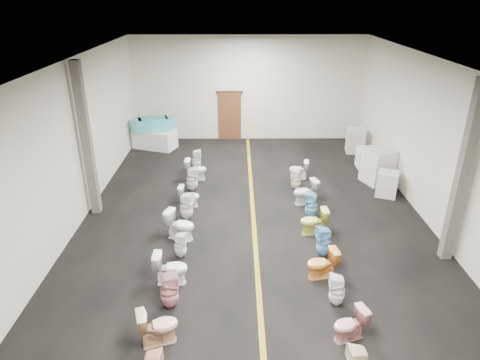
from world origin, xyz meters
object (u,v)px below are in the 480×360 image
(toilet_left_10, at_px, (196,169))
(toilet_left_8, at_px, (189,196))
(bathtub, at_px, (153,124))
(toilet_right_11, at_px, (299,169))
(toilet_right_10, at_px, (296,179))
(appliance_crate_c, at_px, (366,158))
(toilet_left_9, at_px, (192,179))
(toilet_right_8, at_px, (312,205))
(toilet_left_2, at_px, (158,326))
(toilet_left_4, at_px, (171,268))
(toilet_right_7, at_px, (314,221))
(display_table, at_px, (155,139))
(toilet_right_5, at_px, (322,264))
(toilet_right_9, at_px, (305,192))
(toilet_right_3, at_px, (350,325))
(toilet_right_6, at_px, (324,242))
(appliance_crate_d, at_px, (355,141))
(appliance_crate_a, at_px, (387,184))
(toilet_left_3, at_px, (169,290))
(toilet_left_5, at_px, (180,245))
(toilet_right_4, at_px, (337,290))
(appliance_crate_b, at_px, (378,166))
(toilet_left_6, at_px, (180,225))
(toilet_left_11, at_px, (196,159))
(toilet_left_7, at_px, (186,206))

(toilet_left_10, bearing_deg, toilet_left_8, -177.44)
(bathtub, relative_size, toilet_right_11, 2.62)
(bathtub, xyz_separation_m, toilet_right_10, (5.49, -4.22, -0.71))
(appliance_crate_c, distance_m, toilet_left_9, 6.70)
(toilet_left_9, bearing_deg, toilet_left_10, -4.14)
(toilet_right_8, bearing_deg, toilet_left_2, -20.94)
(toilet_left_4, xyz_separation_m, toilet_right_7, (3.61, 2.14, -0.01))
(display_table, height_order, toilet_right_5, display_table)
(toilet_right_9, bearing_deg, toilet_left_9, -121.16)
(bathtub, relative_size, toilet_right_3, 2.65)
(toilet_right_5, bearing_deg, toilet_right_6, 156.33)
(toilet_right_9, relative_size, toilet_right_10, 1.09)
(toilet_left_2, bearing_deg, toilet_left_8, -17.79)
(toilet_right_9, bearing_deg, appliance_crate_d, 133.22)
(appliance_crate_a, xyz_separation_m, toilet_right_6, (-2.71, -3.49, 0.01))
(toilet_right_3, height_order, toilet_right_8, toilet_right_8)
(toilet_left_10, xyz_separation_m, toilet_right_7, (3.56, -3.74, -0.00))
(appliance_crate_d, bearing_deg, bathtub, 176.11)
(toilet_left_10, xyz_separation_m, toilet_right_3, (3.60, -7.65, -0.04))
(toilet_left_10, distance_m, toilet_right_6, 6.04)
(toilet_left_3, relative_size, toilet_right_5, 1.17)
(appliance_crate_d, bearing_deg, appliance_crate_a, -90.00)
(toilet_left_4, distance_m, toilet_left_5, 1.03)
(toilet_left_5, relative_size, toilet_right_4, 0.93)
(toilet_left_5, bearing_deg, toilet_right_4, -99.85)
(appliance_crate_b, relative_size, toilet_right_3, 1.77)
(display_table, height_order, toilet_left_10, display_table)
(appliance_crate_a, relative_size, toilet_left_6, 1.00)
(appliance_crate_c, bearing_deg, toilet_left_11, -179.01)
(toilet_left_2, height_order, toilet_right_9, toilet_right_9)
(toilet_left_5, relative_size, toilet_right_7, 0.92)
(appliance_crate_c, height_order, toilet_right_5, appliance_crate_c)
(toilet_right_6, relative_size, toilet_right_8, 1.02)
(bathtub, xyz_separation_m, toilet_left_4, (2.00, -9.25, -0.68))
(appliance_crate_c, height_order, toilet_left_6, toilet_left_6)
(appliance_crate_d, distance_m, toilet_left_3, 11.41)
(toilet_left_2, xyz_separation_m, toilet_right_9, (3.63, 5.82, 0.01))
(toilet_right_4, distance_m, toilet_right_10, 5.81)
(appliance_crate_c, xyz_separation_m, toilet_right_6, (-2.71, -5.91, 0.03))
(toilet_left_5, bearing_deg, toilet_left_10, 17.78)
(toilet_left_9, relative_size, toilet_right_11, 1.23)
(appliance_crate_c, height_order, toilet_right_9, toilet_right_9)
(appliance_crate_a, xyz_separation_m, toilet_right_7, (-2.78, -2.41, -0.03))
(toilet_left_6, relative_size, toilet_left_11, 1.07)
(toilet_right_4, bearing_deg, toilet_right_3, 6.94)
(bathtub, distance_m, appliance_crate_c, 8.71)
(toilet_left_2, distance_m, toilet_right_9, 6.86)
(toilet_left_6, distance_m, toilet_right_7, 3.63)
(toilet_left_11, xyz_separation_m, toilet_right_11, (3.72, -0.92, -0.04))
(toilet_left_7, bearing_deg, toilet_left_8, 20.99)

